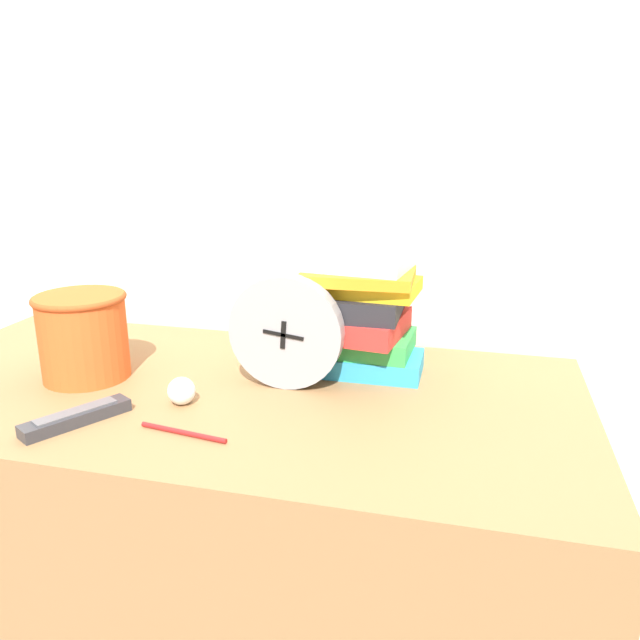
# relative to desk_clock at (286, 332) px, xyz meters

# --- Properties ---
(wall_back) EXTENTS (6.00, 0.04, 2.40)m
(wall_back) POSITION_rel_desk_clock_xyz_m (-0.11, 0.35, 0.35)
(wall_back) COLOR silver
(wall_back) RESTS_ON ground_plane
(desk) EXTENTS (1.28, 0.63, 0.74)m
(desk) POSITION_rel_desk_clock_xyz_m (-0.11, -0.03, -0.48)
(desk) COLOR olive
(desk) RESTS_ON ground_plane
(desk_clock) EXTENTS (0.21, 0.04, 0.21)m
(desk_clock) POSITION_rel_desk_clock_xyz_m (0.00, 0.00, 0.00)
(desk_clock) COLOR #99999E
(desk_clock) RESTS_ON desk
(book_stack) EXTENTS (0.26, 0.20, 0.22)m
(book_stack) POSITION_rel_desk_clock_xyz_m (0.10, 0.11, 0.01)
(book_stack) COLOR #2D9ED1
(book_stack) RESTS_ON desk
(basket) EXTENTS (0.17, 0.17, 0.16)m
(basket) POSITION_rel_desk_clock_xyz_m (-0.38, -0.05, -0.02)
(basket) COLOR #E05623
(basket) RESTS_ON desk
(tv_remote) EXTENTS (0.12, 0.17, 0.02)m
(tv_remote) POSITION_rel_desk_clock_xyz_m (-0.28, -0.23, -0.09)
(tv_remote) COLOR #333338
(tv_remote) RESTS_ON desk
(crumpled_paper_ball) EXTENTS (0.05, 0.05, 0.05)m
(crumpled_paper_ball) POSITION_rel_desk_clock_xyz_m (-0.15, -0.12, -0.08)
(crumpled_paper_ball) COLOR white
(crumpled_paper_ball) RESTS_ON desk
(pen) EXTENTS (0.15, 0.03, 0.01)m
(pen) POSITION_rel_desk_clock_xyz_m (-0.10, -0.22, -0.10)
(pen) COLOR #B21E1E
(pen) RESTS_ON desk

